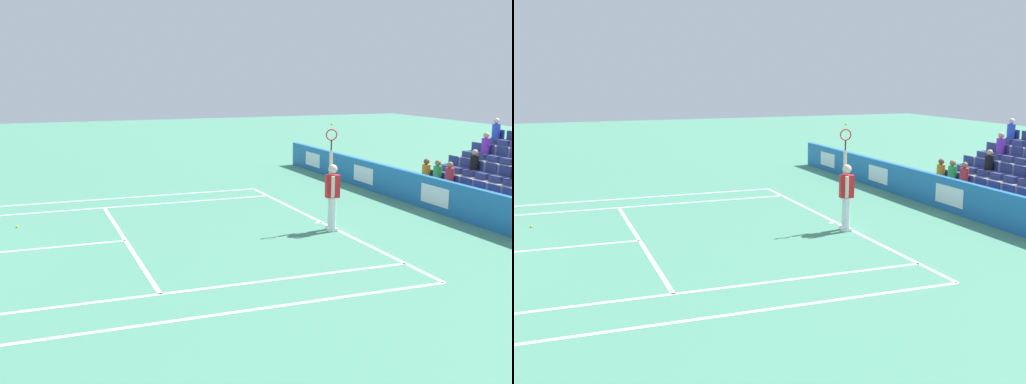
# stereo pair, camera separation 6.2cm
# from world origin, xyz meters

# --- Properties ---
(line_baseline) EXTENTS (10.97, 0.10, 0.01)m
(line_baseline) POSITION_xyz_m (0.00, -11.89, 0.00)
(line_baseline) COLOR white
(line_baseline) RESTS_ON ground
(line_service) EXTENTS (8.23, 0.10, 0.01)m
(line_service) POSITION_xyz_m (0.00, -6.40, 0.00)
(line_service) COLOR white
(line_service) RESTS_ON ground
(line_singles_sideline_left) EXTENTS (0.10, 11.89, 0.01)m
(line_singles_sideline_left) POSITION_xyz_m (4.12, -5.95, 0.00)
(line_singles_sideline_left) COLOR white
(line_singles_sideline_left) RESTS_ON ground
(line_singles_sideline_right) EXTENTS (0.10, 11.89, 0.01)m
(line_singles_sideline_right) POSITION_xyz_m (-4.12, -5.95, 0.00)
(line_singles_sideline_right) COLOR white
(line_singles_sideline_right) RESTS_ON ground
(line_doubles_sideline_left) EXTENTS (0.10, 11.89, 0.01)m
(line_doubles_sideline_left) POSITION_xyz_m (5.49, -5.95, 0.00)
(line_doubles_sideline_left) COLOR white
(line_doubles_sideline_left) RESTS_ON ground
(line_doubles_sideline_right) EXTENTS (0.10, 11.89, 0.01)m
(line_doubles_sideline_right) POSITION_xyz_m (-5.49, -5.95, 0.00)
(line_doubles_sideline_right) COLOR white
(line_doubles_sideline_right) RESTS_ON ground
(line_centre_mark) EXTENTS (0.10, 0.20, 0.01)m
(line_centre_mark) POSITION_xyz_m (0.00, -11.79, 0.00)
(line_centre_mark) COLOR white
(line_centre_mark) RESTS_ON ground
(sponsor_barrier) EXTENTS (21.03, 0.22, 1.02)m
(sponsor_barrier) POSITION_xyz_m (-0.00, -15.78, 0.51)
(sponsor_barrier) COLOR #1E66AD
(sponsor_barrier) RESTS_ON ground
(tennis_player) EXTENTS (0.51, 0.40, 2.85)m
(tennis_player) POSITION_xyz_m (-0.87, -11.74, 0.99)
(tennis_player) COLOR white
(tennis_player) RESTS_ON ground
(loose_tennis_ball) EXTENTS (0.07, 0.07, 0.07)m
(loose_tennis_ball) POSITION_xyz_m (2.38, -3.85, 0.03)
(loose_tennis_ball) COLOR #D1E533
(loose_tennis_ball) RESTS_ON ground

